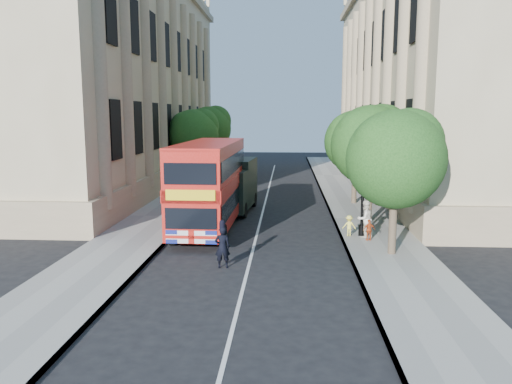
% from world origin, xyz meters
% --- Properties ---
extents(ground, '(120.00, 120.00, 0.00)m').
position_xyz_m(ground, '(0.00, 0.00, 0.00)').
color(ground, black).
rests_on(ground, ground).
extents(pavement_right, '(3.50, 80.00, 0.12)m').
position_xyz_m(pavement_right, '(5.75, 10.00, 0.06)').
color(pavement_right, gray).
rests_on(pavement_right, ground).
extents(pavement_left, '(3.50, 80.00, 0.12)m').
position_xyz_m(pavement_left, '(-5.75, 10.00, 0.06)').
color(pavement_left, gray).
rests_on(pavement_left, ground).
extents(building_right, '(12.00, 38.00, 18.00)m').
position_xyz_m(building_right, '(13.80, 24.00, 9.00)').
color(building_right, tan).
rests_on(building_right, ground).
extents(building_left, '(12.00, 38.00, 18.00)m').
position_xyz_m(building_left, '(-13.80, 24.00, 9.00)').
color(building_left, tan).
rests_on(building_left, ground).
extents(tree_right_near, '(4.00, 4.00, 6.08)m').
position_xyz_m(tree_right_near, '(5.84, 3.03, 4.25)').
color(tree_right_near, '#473828').
rests_on(tree_right_near, ground).
extents(tree_right_mid, '(4.20, 4.20, 6.37)m').
position_xyz_m(tree_right_mid, '(5.84, 9.03, 4.45)').
color(tree_right_mid, '#473828').
rests_on(tree_right_mid, ground).
extents(tree_right_far, '(4.00, 4.00, 6.15)m').
position_xyz_m(tree_right_far, '(5.84, 15.03, 4.31)').
color(tree_right_far, '#473828').
rests_on(tree_right_far, ground).
extents(tree_left_far, '(4.00, 4.00, 6.30)m').
position_xyz_m(tree_left_far, '(-5.96, 22.03, 4.44)').
color(tree_left_far, '#473828').
rests_on(tree_left_far, ground).
extents(tree_left_back, '(4.20, 4.20, 6.65)m').
position_xyz_m(tree_left_back, '(-5.96, 30.03, 4.71)').
color(tree_left_back, '#473828').
rests_on(tree_left_back, ground).
extents(lamp_post, '(0.32, 0.32, 5.16)m').
position_xyz_m(lamp_post, '(5.00, 6.00, 2.51)').
color(lamp_post, black).
rests_on(lamp_post, pavement_right).
extents(double_decker_bus, '(2.68, 9.46, 4.35)m').
position_xyz_m(double_decker_bus, '(-2.44, 7.45, 2.40)').
color(double_decker_bus, '#B3140C').
rests_on(double_decker_bus, ground).
extents(box_van, '(2.68, 5.62, 3.12)m').
position_xyz_m(box_van, '(-1.81, 12.12, 1.53)').
color(box_van, black).
rests_on(box_van, ground).
extents(police_constable, '(0.65, 0.48, 1.61)m').
position_xyz_m(police_constable, '(-0.98, 1.00, 0.80)').
color(police_constable, black).
rests_on(police_constable, ground).
extents(woman_pedestrian, '(1.05, 0.97, 1.74)m').
position_xyz_m(woman_pedestrian, '(5.10, 5.73, 0.99)').
color(woman_pedestrian, white).
rests_on(woman_pedestrian, pavement_right).
extents(child_a, '(0.62, 0.38, 0.98)m').
position_xyz_m(child_a, '(5.20, 5.11, 0.61)').
color(child_a, '#C35022').
rests_on(child_a, pavement_right).
extents(child_b, '(0.64, 0.37, 0.98)m').
position_xyz_m(child_b, '(4.40, 5.94, 0.61)').
color(child_b, '#F6EA54').
rests_on(child_b, pavement_right).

